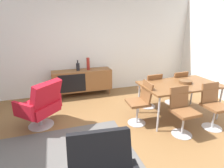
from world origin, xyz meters
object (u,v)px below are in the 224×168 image
(dining_table, at_px, (180,86))
(dining_chair_front_left, at_px, (182,110))
(dining_chair_back_right, at_px, (176,86))
(wooden_bowl_on_table, at_px, (185,82))
(vase_cobalt, at_px, (78,67))
(sideboard, at_px, (82,80))
(vase_sculptural_dark, at_px, (88,64))
(dining_chair_front_right, at_px, (213,104))
(lounge_chair_red, at_px, (41,104))
(dining_chair_back_left, at_px, (150,89))
(dining_chair_near_window, at_px, (141,101))

(dining_table, xyz_separation_m, dining_chair_front_left, (-0.35, -0.56, -0.23))
(dining_chair_back_right, bearing_deg, wooden_bowl_on_table, -111.90)
(vase_cobalt, xyz_separation_m, dining_table, (1.82, -1.88, -0.13))
(sideboard, relative_size, vase_sculptural_dark, 4.81)
(sideboard, distance_m, dining_table, 2.56)
(dining_chair_front_left, bearing_deg, dining_chair_front_right, 0.00)
(dining_chair_back_right, relative_size, lounge_chair_red, 0.90)
(dining_chair_front_right, bearing_deg, vase_cobalt, 131.71)
(vase_cobalt, bearing_deg, dining_table, -45.87)
(dining_chair_back_left, distance_m, dining_chair_back_right, 0.70)
(vase_sculptural_dark, distance_m, wooden_bowl_on_table, 2.52)
(vase_sculptural_dark, bearing_deg, wooden_bowl_on_table, -48.35)
(dining_table, bearing_deg, sideboard, 132.63)
(dining_chair_front_left, bearing_deg, vase_sculptural_dark, 116.03)
(dining_chair_back_left, xyz_separation_m, dining_chair_front_right, (0.70, -1.12, 0.00))
(dining_table, bearing_deg, dining_chair_front_left, -122.17)
(dining_chair_back_left, distance_m, dining_chair_near_window, 0.78)
(sideboard, xyz_separation_m, wooden_bowl_on_table, (1.86, -1.88, 0.33))
(dining_chair_near_window, height_order, dining_chair_front_left, same)
(dining_chair_back_right, height_order, lounge_chair_red, lounge_chair_red)
(dining_chair_back_right, relative_size, dining_chair_front_left, 1.00)
(dining_chair_back_left, height_order, lounge_chair_red, lounge_chair_red)
(wooden_bowl_on_table, xyz_separation_m, dining_chair_back_left, (-0.47, 0.56, -0.30))
(dining_chair_near_window, relative_size, dining_chair_back_right, 1.00)
(vase_cobalt, xyz_separation_m, dining_chair_front_left, (1.47, -2.44, -0.36))
(vase_cobalt, height_order, dining_chair_near_window, vase_cobalt)
(dining_table, height_order, dining_chair_back_right, dining_chair_back_right)
(dining_table, height_order, dining_chair_near_window, dining_chair_near_window)
(vase_cobalt, relative_size, dining_chair_front_left, 0.33)
(vase_cobalt, distance_m, dining_chair_near_window, 2.13)
(dining_chair_back_left, bearing_deg, dining_chair_front_right, -58.08)
(dining_table, xyz_separation_m, dining_chair_front_right, (0.35, -0.56, -0.23))
(lounge_chair_red, bearing_deg, dining_chair_back_left, 2.23)
(vase_sculptural_dark, distance_m, dining_table, 2.44)
(dining_chair_back_right, xyz_separation_m, lounge_chair_red, (-3.09, -0.09, -0.00))
(vase_cobalt, height_order, dining_chair_front_right, vase_cobalt)
(dining_chair_back_right, bearing_deg, sideboard, 147.65)
(vase_sculptural_dark, xyz_separation_m, dining_table, (1.54, -1.88, -0.19))
(dining_chair_back_left, bearing_deg, dining_chair_back_right, -0.00)
(dining_chair_back_left, bearing_deg, dining_chair_near_window, -133.99)
(sideboard, height_order, dining_chair_near_window, dining_chair_near_window)
(dining_chair_back_right, bearing_deg, dining_chair_near_window, -155.65)
(wooden_bowl_on_table, xyz_separation_m, lounge_chair_red, (-2.86, 0.47, -0.30))
(sideboard, relative_size, lounge_chair_red, 1.69)
(wooden_bowl_on_table, xyz_separation_m, dining_chair_near_window, (-1.02, -0.00, -0.30))
(dining_chair_front_left, bearing_deg, dining_table, 57.83)
(sideboard, bearing_deg, dining_chair_back_right, -32.35)
(dining_chair_front_left, bearing_deg, sideboard, 119.46)
(dining_chair_front_right, relative_size, lounge_chair_red, 0.90)
(vase_cobalt, height_order, dining_table, vase_cobalt)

